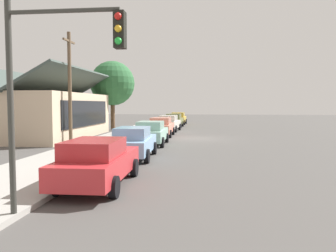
# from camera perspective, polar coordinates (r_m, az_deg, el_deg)

# --- Properties ---
(ground_plane) EXTENTS (120.00, 120.00, 0.00)m
(ground_plane) POSITION_cam_1_polar(r_m,az_deg,el_deg) (26.51, 4.49, -2.15)
(ground_plane) COLOR #4C4947
(sidewalk_curb) EXTENTS (60.00, 4.20, 0.16)m
(sidewalk_curb) POSITION_cam_1_polar(r_m,az_deg,el_deg) (27.27, -7.36, -1.84)
(sidewalk_curb) COLOR #A3A099
(sidewalk_curb) RESTS_ON ground
(car_cherry) EXTENTS (4.85, 2.09, 1.59)m
(car_cherry) POSITION_cam_1_polar(r_m,az_deg,el_deg) (11.45, -11.81, -5.95)
(car_cherry) COLOR red
(car_cherry) RESTS_ON ground
(car_skyblue) EXTENTS (4.63, 2.03, 1.59)m
(car_skyblue) POSITION_cam_1_polar(r_m,az_deg,el_deg) (16.91, -5.83, -2.77)
(car_skyblue) COLOR #8CB7E0
(car_skyblue) RESTS_ON ground
(car_seafoam) EXTENTS (4.55, 2.04, 1.59)m
(car_seafoam) POSITION_cam_1_polar(r_m,az_deg,el_deg) (22.37, -2.86, -1.15)
(car_seafoam) COLOR #9ED1BC
(car_seafoam) RESTS_ON ground
(car_coral) EXTENTS (4.57, 2.00, 1.59)m
(car_coral) POSITION_cam_1_polar(r_m,az_deg,el_deg) (28.29, -1.15, -0.11)
(car_coral) COLOR #EA8C75
(car_coral) RESTS_ON ground
(car_ivory) EXTENTS (4.65, 2.18, 1.59)m
(car_ivory) POSITION_cam_1_polar(r_m,az_deg,el_deg) (33.63, 0.14, 0.51)
(car_ivory) COLOR silver
(car_ivory) RESTS_ON ground
(car_olive) EXTENTS (4.48, 2.04, 1.59)m
(car_olive) POSITION_cam_1_polar(r_m,az_deg,el_deg) (39.05, 1.04, 0.96)
(car_olive) COLOR olive
(car_olive) RESTS_ON ground
(car_mustard) EXTENTS (4.54, 2.04, 1.59)m
(car_mustard) POSITION_cam_1_polar(r_m,az_deg,el_deg) (44.94, 1.78, 1.33)
(car_mustard) COLOR gold
(car_mustard) RESTS_ON ground
(storefront_building) EXTENTS (12.79, 7.00, 5.49)m
(storefront_building) POSITION_cam_1_polar(r_m,az_deg,el_deg) (29.14, -19.79, 1.98)
(storefront_building) COLOR #CCB293
(storefront_building) RESTS_ON ground
(shade_tree) EXTENTS (4.60, 4.60, 7.16)m
(shade_tree) POSITION_cam_1_polar(r_m,az_deg,el_deg) (35.64, -9.40, 7.11)
(shade_tree) COLOR brown
(shade_tree) RESTS_ON ground
(traffic_light_main) EXTENTS (0.37, 2.79, 5.20)m
(traffic_light_main) POSITION_cam_1_polar(r_m,az_deg,el_deg) (8.10, -18.84, 8.92)
(traffic_light_main) COLOR #383833
(traffic_light_main) RESTS_ON ground
(utility_pole_wooden) EXTENTS (1.80, 0.24, 7.50)m
(utility_pole_wooden) POSITION_cam_1_polar(r_m,az_deg,el_deg) (23.62, -16.30, 6.52)
(utility_pole_wooden) COLOR brown
(utility_pole_wooden) RESTS_ON ground
(fire_hydrant_red) EXTENTS (0.22, 0.22, 0.71)m
(fire_hydrant_red) POSITION_cam_1_polar(r_m,az_deg,el_deg) (19.82, -8.48, -2.75)
(fire_hydrant_red) COLOR red
(fire_hydrant_red) RESTS_ON sidewalk_curb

